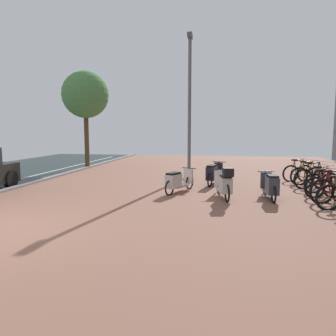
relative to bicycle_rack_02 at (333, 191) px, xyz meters
name	(u,v)px	position (x,y,z in m)	size (l,w,h in m)	color
ground	(48,238)	(-6.29, -3.89, -0.38)	(21.00, 40.00, 0.13)	#1E2B2C
bicycle_rack_02	(333,191)	(0.00, 0.00, 0.00)	(1.35, 0.49, 1.01)	black
bicycle_rack_03	(324,187)	(0.00, 0.77, -0.02)	(1.23, 0.51, 0.94)	black
bicycle_rack_04	(321,183)	(0.15, 1.54, -0.02)	(1.24, 0.59, 0.95)	black
bicycle_rack_05	(313,178)	(0.09, 2.30, 0.00)	(1.39, 0.52, 1.01)	black
bicycle_rack_06	(307,176)	(0.10, 3.07, -0.01)	(1.29, 0.47, 0.97)	black
bicycle_rack_07	(298,173)	(-0.05, 3.84, -0.02)	(1.27, 0.53, 0.96)	black
scooter_near	(270,186)	(-1.63, 0.20, 0.05)	(0.52, 1.70, 0.78)	black
scooter_mid	(177,181)	(-4.45, 0.78, 0.02)	(0.90, 1.67, 0.76)	black
scooter_far	(213,174)	(-3.33, 2.49, 0.06)	(0.72, 1.79, 0.83)	black
scooter_extra	(224,184)	(-2.96, 0.08, 0.10)	(0.66, 1.70, 1.00)	black
lamp_post	(190,99)	(-4.44, 4.43, 2.98)	(0.20, 0.52, 6.01)	slate
street_tree	(85,95)	(-10.21, 6.89, 3.51)	(2.46, 2.46, 5.12)	brown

